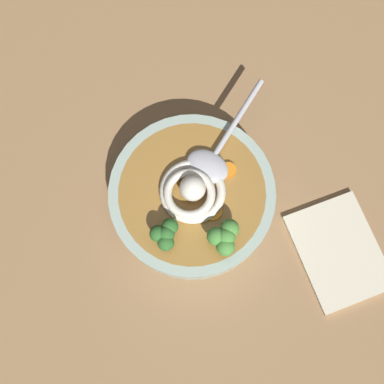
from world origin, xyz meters
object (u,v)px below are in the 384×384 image
Objects in this scene: soup_spoon at (213,158)px; noodle_pile at (192,191)px; soup_bowl at (192,197)px; folded_napkin at (339,251)px.

noodle_pile is at bearing -179.16° from soup_spoon.
noodle_pile is (0.20, -0.02, 3.83)cm from soup_bowl.
soup_bowl is at bearing -106.50° from folded_napkin.
noodle_pile is 0.59× the size of soup_spoon.
soup_spoon is at bearing 152.47° from noodle_pile.
folded_napkin is (6.29, 21.25, -2.37)cm from soup_bowl.
soup_spoon is at bearing -120.58° from folded_napkin.
soup_bowl is at bearing 175.31° from noodle_pile.
noodle_pile is 0.67× the size of folded_napkin.
noodle_pile reaches higher than soup_bowl.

